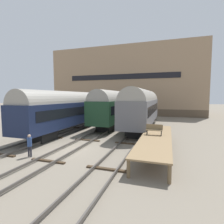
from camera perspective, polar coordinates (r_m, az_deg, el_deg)
The scene contains 11 objects.
ground_plane at distance 15.35m, azimuth -13.05°, elevation -11.69°, with size 200.00×200.00×0.00m, color slate.
track_left at distance 17.80m, azimuth -24.91°, elevation -9.22°, with size 2.60×60.00×0.26m.
track_middle at distance 15.31m, azimuth -13.06°, elevation -11.18°, with size 2.60×60.00×0.26m.
track_right at distance 13.69m, azimuth 2.64°, elevation -13.02°, with size 2.60×60.00×0.26m.
train_car_green at distance 27.55m, azimuth 1.93°, elevation 2.14°, with size 3.01×17.18×5.24m.
train_car_navy at distance 23.42m, azimuth -12.43°, elevation 1.24°, with size 2.92×18.45×5.04m.
train_car_grey at distance 24.08m, azimuth 9.85°, elevation 1.79°, with size 3.12×15.41×5.38m.
station_platform at distance 14.95m, azimuth 14.20°, elevation -8.18°, with size 2.41×11.47×1.10m.
bench at distance 15.48m, azimuth 13.63°, elevation -5.51°, with size 1.40×0.40×0.91m.
person_worker at distance 14.18m, azimuth -25.34°, elevation -9.27°, with size 0.32×0.32×1.67m.
warehouse_building at distance 47.70m, azimuth 5.23°, elevation 9.55°, with size 36.74×13.95×16.25m.
Camera 1 is at (7.68, -12.54, 4.40)m, focal length 28.00 mm.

